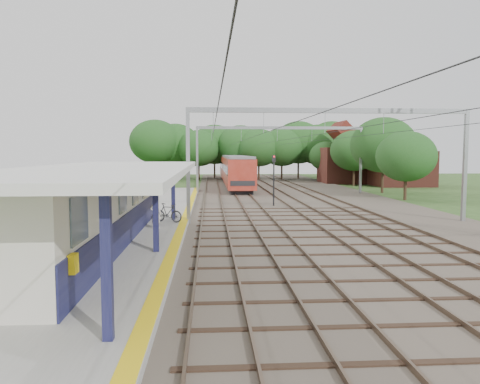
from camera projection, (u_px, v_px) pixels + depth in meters
name	position (u px, v px, depth m)	size (l,w,h in m)	color
ground	(340.00, 305.00, 13.42)	(160.00, 160.00, 0.00)	#2D4C1E
ballast_bed	(293.00, 199.00, 43.50)	(18.00, 90.00, 0.10)	#473D33
platform	(144.00, 225.00, 26.84)	(5.00, 52.00, 0.35)	gray
yellow_stripe	(183.00, 222.00, 26.97)	(0.45, 52.00, 0.01)	yellow
station_building	(87.00, 208.00, 19.64)	(3.41, 18.00, 3.40)	beige
canopy	(108.00, 170.00, 18.58)	(6.40, 20.00, 3.44)	#13143E
rail_tracks	(266.00, 197.00, 43.33)	(11.80, 88.00, 0.15)	brown
catenary_system	(296.00, 138.00, 38.30)	(17.22, 88.00, 7.00)	gray
tree_band	(260.00, 148.00, 70.04)	(31.72, 30.88, 8.82)	#382619
house_near	(402.00, 163.00, 60.24)	(7.00, 6.12, 7.89)	brown
house_far	(350.00, 160.00, 65.87)	(8.00, 6.12, 8.66)	brown
person	(156.00, 213.00, 24.66)	(0.58, 0.38, 1.59)	silver
bicycle	(168.00, 213.00, 26.85)	(0.51, 1.80, 1.08)	black
train	(233.00, 168.00, 63.94)	(2.91, 36.22, 3.82)	black
signal_post	(274.00, 175.00, 37.09)	(0.29, 0.26, 4.12)	black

